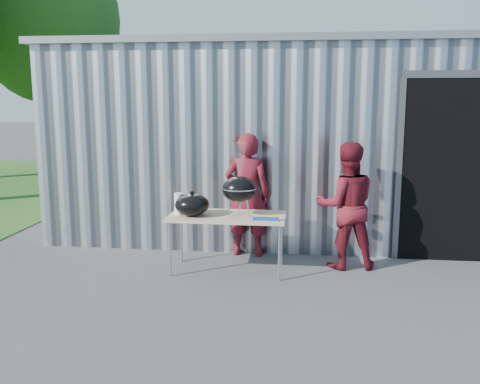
# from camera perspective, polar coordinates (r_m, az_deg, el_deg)

# --- Properties ---
(ground) EXTENTS (80.00, 80.00, 0.00)m
(ground) POSITION_cam_1_polar(r_m,az_deg,el_deg) (6.28, -0.59, -10.92)
(ground) COLOR #434345
(building) EXTENTS (8.20, 6.20, 3.10)m
(building) POSITION_cam_1_polar(r_m,az_deg,el_deg) (10.42, 7.78, 6.10)
(building) COLOR silver
(building) RESTS_ON ground
(tree_far) EXTENTS (4.04, 4.04, 6.69)m
(tree_far) POSITION_cam_1_polar(r_m,az_deg,el_deg) (16.63, -19.92, 16.82)
(tree_far) COLOR #442D19
(tree_far) RESTS_ON ground
(folding_table) EXTENTS (1.50, 0.75, 0.75)m
(folding_table) POSITION_cam_1_polar(r_m,az_deg,el_deg) (6.92, -1.35, -2.77)
(folding_table) COLOR tan
(folding_table) RESTS_ON ground
(kettle_grill) EXTENTS (0.45, 0.45, 0.94)m
(kettle_grill) POSITION_cam_1_polar(r_m,az_deg,el_deg) (6.81, -0.08, 0.95)
(kettle_grill) COLOR black
(kettle_grill) RESTS_ON folding_table
(grill_lid) EXTENTS (0.44, 0.44, 0.32)m
(grill_lid) POSITION_cam_1_polar(r_m,az_deg,el_deg) (6.86, -5.13, -1.36)
(grill_lid) COLOR black
(grill_lid) RESTS_ON folding_table
(paper_towels) EXTENTS (0.12, 0.12, 0.28)m
(paper_towels) POSITION_cam_1_polar(r_m,az_deg,el_deg) (6.95, -6.53, -1.26)
(paper_towels) COLOR white
(paper_towels) RESTS_ON folding_table
(white_tub) EXTENTS (0.20, 0.15, 0.10)m
(white_tub) POSITION_cam_1_polar(r_m,az_deg,el_deg) (7.16, -5.52, -1.64)
(white_tub) COLOR white
(white_tub) RESTS_ON folding_table
(foil_box) EXTENTS (0.32, 0.05, 0.06)m
(foil_box) POSITION_cam_1_polar(r_m,az_deg,el_deg) (6.61, 2.76, -2.77)
(foil_box) COLOR #1932A6
(foil_box) RESTS_ON folding_table
(person_cook) EXTENTS (0.67, 0.46, 1.76)m
(person_cook) POSITION_cam_1_polar(r_m,az_deg,el_deg) (7.58, 0.79, -0.31)
(person_cook) COLOR maroon
(person_cook) RESTS_ON ground
(person_bystander) EXTENTS (0.90, 0.75, 1.68)m
(person_bystander) POSITION_cam_1_polar(r_m,az_deg,el_deg) (7.18, 11.26, -1.44)
(person_bystander) COLOR maroon
(person_bystander) RESTS_ON ground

